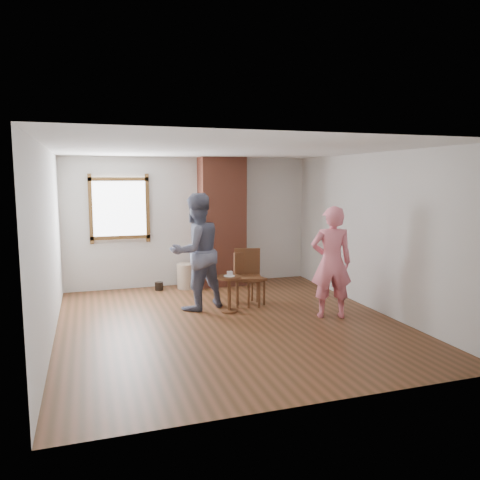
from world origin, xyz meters
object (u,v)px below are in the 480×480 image
at_px(dining_chair_right, 248,273).
at_px(man, 196,252).
at_px(side_table, 229,288).
at_px(stoneware_crock, 187,276).
at_px(person_pink, 331,262).
at_px(dining_chair_left, 248,275).

relative_size(dining_chair_right, man, 0.50).
relative_size(side_table, man, 0.31).
height_order(dining_chair_right, side_table, dining_chair_right).
relative_size(stoneware_crock, side_table, 0.83).
xyz_separation_m(stoneware_crock, dining_chair_right, (0.77, -1.48, 0.29)).
bearing_deg(dining_chair_right, stoneware_crock, 133.29).
bearing_deg(man, person_pink, 128.87).
bearing_deg(dining_chair_left, stoneware_crock, 99.85).
height_order(stoneware_crock, dining_chair_right, dining_chair_right).
bearing_deg(stoneware_crock, person_pink, -56.04).
distance_m(stoneware_crock, side_table, 1.90).
bearing_deg(person_pink, side_table, -9.55).
height_order(dining_chair_left, man, man).
bearing_deg(man, stoneware_crock, -115.96).
bearing_deg(dining_chair_left, dining_chair_right, -136.70).
xyz_separation_m(dining_chair_right, person_pink, (1.00, -1.14, 0.34)).
distance_m(stoneware_crock, dining_chair_right, 1.70).
bearing_deg(person_pink, stoneware_crock, -37.86).
xyz_separation_m(stoneware_crock, person_pink, (1.76, -2.62, 0.63)).
bearing_deg(side_table, person_pink, -27.73).
bearing_deg(man, dining_chair_left, 161.89).
distance_m(stoneware_crock, man, 1.66).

